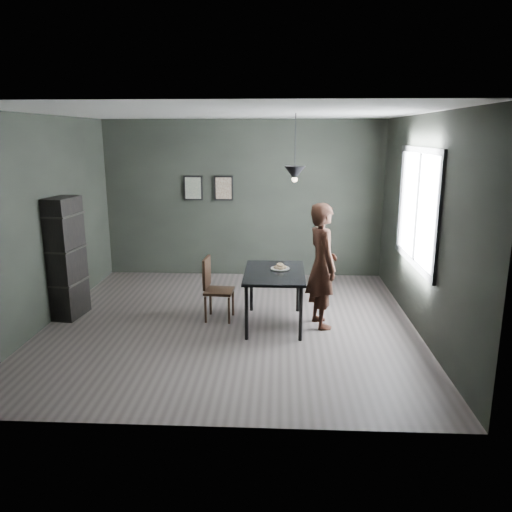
{
  "coord_description": "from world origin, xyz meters",
  "views": [
    {
      "loc": [
        0.67,
        -6.44,
        2.54
      ],
      "look_at": [
        0.35,
        0.05,
        0.95
      ],
      "focal_mm": 35.0,
      "sensor_mm": 36.0,
      "label": 1
    }
  ],
  "objects_px": {
    "white_plate": "(280,269)",
    "pendant_lamp": "(295,173)",
    "cafe_table": "(274,277)",
    "woman": "(322,266)",
    "shelf_unit": "(66,258)",
    "wood_chair": "(214,285)"
  },
  "relations": [
    {
      "from": "cafe_table",
      "to": "white_plate",
      "type": "xyz_separation_m",
      "value": [
        0.08,
        0.12,
        0.08
      ]
    },
    {
      "from": "cafe_table",
      "to": "shelf_unit",
      "type": "bearing_deg",
      "value": 176.2
    },
    {
      "from": "shelf_unit",
      "to": "cafe_table",
      "type": "bearing_deg",
      "value": 2.73
    },
    {
      "from": "shelf_unit",
      "to": "white_plate",
      "type": "bearing_deg",
      "value": 5.05
    },
    {
      "from": "cafe_table",
      "to": "pendant_lamp",
      "type": "xyz_separation_m",
      "value": [
        0.25,
        0.1,
        1.38
      ]
    },
    {
      "from": "pendant_lamp",
      "to": "cafe_table",
      "type": "bearing_deg",
      "value": -158.2
    },
    {
      "from": "wood_chair",
      "to": "shelf_unit",
      "type": "relative_size",
      "value": 0.52
    },
    {
      "from": "woman",
      "to": "shelf_unit",
      "type": "bearing_deg",
      "value": 70.74
    },
    {
      "from": "shelf_unit",
      "to": "pendant_lamp",
      "type": "relative_size",
      "value": 1.97
    },
    {
      "from": "wood_chair",
      "to": "shelf_unit",
      "type": "xyz_separation_m",
      "value": [
        -2.07,
        0.02,
        0.35
      ]
    },
    {
      "from": "woman",
      "to": "wood_chair",
      "type": "xyz_separation_m",
      "value": [
        -1.48,
        0.17,
        -0.34
      ]
    },
    {
      "from": "woman",
      "to": "shelf_unit",
      "type": "xyz_separation_m",
      "value": [
        -3.55,
        0.19,
        0.01
      ]
    },
    {
      "from": "white_plate",
      "to": "woman",
      "type": "relative_size",
      "value": 0.14
    },
    {
      "from": "white_plate",
      "to": "shelf_unit",
      "type": "xyz_separation_m",
      "value": [
        -3.0,
        0.08,
        0.1
      ]
    },
    {
      "from": "cafe_table",
      "to": "pendant_lamp",
      "type": "distance_m",
      "value": 1.41
    },
    {
      "from": "white_plate",
      "to": "shelf_unit",
      "type": "bearing_deg",
      "value": 178.53
    },
    {
      "from": "cafe_table",
      "to": "white_plate",
      "type": "height_order",
      "value": "white_plate"
    },
    {
      "from": "woman",
      "to": "wood_chair",
      "type": "bearing_deg",
      "value": 67.34
    },
    {
      "from": "white_plate",
      "to": "pendant_lamp",
      "type": "height_order",
      "value": "pendant_lamp"
    },
    {
      "from": "shelf_unit",
      "to": "pendant_lamp",
      "type": "height_order",
      "value": "pendant_lamp"
    },
    {
      "from": "cafe_table",
      "to": "woman",
      "type": "xyz_separation_m",
      "value": [
        0.63,
        0.01,
        0.17
      ]
    },
    {
      "from": "cafe_table",
      "to": "wood_chair",
      "type": "xyz_separation_m",
      "value": [
        -0.85,
        0.17,
        -0.17
      ]
    }
  ]
}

